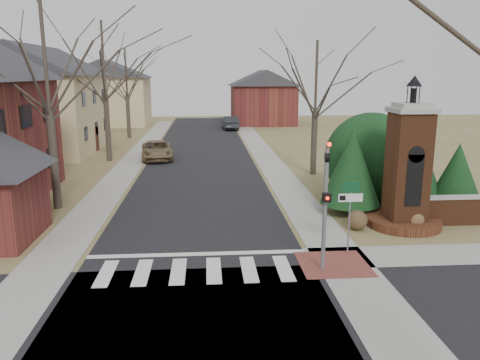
{
  "coord_description": "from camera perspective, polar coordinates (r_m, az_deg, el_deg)",
  "views": [
    {
      "loc": [
        0.39,
        -14.03,
        6.54
      ],
      "look_at": [
        1.88,
        6.0,
        1.96
      ],
      "focal_mm": 35.0,
      "sensor_mm": 36.0,
      "label": 1
    }
  ],
  "objects": [
    {
      "name": "evergreen_near",
      "position": [
        22.5,
        13.45,
        1.63
      ],
      "size": [
        2.8,
        2.8,
        4.1
      ],
      "color": "#473D33",
      "rests_on": "ground"
    },
    {
      "name": "dry_shrub_right",
      "position": [
        21.52,
        20.47,
        -4.39
      ],
      "size": [
        0.92,
        0.92,
        0.92
      ],
      "primitive_type": "sphere",
      "color": "brown",
      "rests_on": "ground"
    },
    {
      "name": "bare_tree_1",
      "position": [
        36.81,
        -16.37,
        14.67
      ],
      "size": [
        8.4,
        8.4,
        11.64
      ],
      "color": "#473D33",
      "rests_on": "ground"
    },
    {
      "name": "house_distant_right",
      "position": [
        62.55,
        2.78,
        10.19
      ],
      "size": [
        8.8,
        8.8,
        7.3
      ],
      "color": "brown",
      "rests_on": "ground"
    },
    {
      "name": "bare_tree_0",
      "position": [
        24.21,
        -22.8,
        14.63
      ],
      "size": [
        8.05,
        8.05,
        11.15
      ],
      "color": "#473D33",
      "rests_on": "ground"
    },
    {
      "name": "ground",
      "position": [
        15.48,
        -5.43,
        -12.19
      ],
      "size": [
        120.0,
        120.0,
        0.0
      ],
      "primitive_type": "plane",
      "color": "brown",
      "rests_on": "ground"
    },
    {
      "name": "traffic_signal_pole",
      "position": [
        15.62,
        10.39,
        -2.02
      ],
      "size": [
        0.28,
        0.41,
        4.5
      ],
      "color": "slate",
      "rests_on": "ground"
    },
    {
      "name": "house_distant_left",
      "position": [
        63.29,
        -15.8,
        10.31
      ],
      "size": [
        10.8,
        8.8,
        8.53
      ],
      "color": "#D2B98C",
      "rests_on": "ground"
    },
    {
      "name": "evergreen_far",
      "position": [
        24.87,
        24.98,
        0.88
      ],
      "size": [
        2.4,
        2.4,
        3.3
      ],
      "color": "#473D33",
      "rests_on": "ground"
    },
    {
      "name": "crosswalk_zone",
      "position": [
        16.21,
        -5.37,
        -10.97
      ],
      "size": [
        8.0,
        2.2,
        0.02
      ],
      "primitive_type": "cube",
      "color": "silver",
      "rests_on": "ground"
    },
    {
      "name": "main_street",
      "position": [
        36.62,
        -4.79,
        2.53
      ],
      "size": [
        8.0,
        70.0,
        0.01
      ],
      "primitive_type": "cube",
      "color": "black",
      "rests_on": "ground"
    },
    {
      "name": "house_stucco_left",
      "position": [
        43.36,
        -23.25,
        9.26
      ],
      "size": [
        9.8,
        12.8,
        9.28
      ],
      "color": "#D2B98C",
      "rests_on": "ground"
    },
    {
      "name": "bare_tree_3",
      "position": [
        30.86,
        9.31,
        12.97
      ],
      "size": [
        7.0,
        7.0,
        9.7
      ],
      "color": "#473D33",
      "rests_on": "ground"
    },
    {
      "name": "dry_shrub_left",
      "position": [
        20.62,
        14.11,
        -4.78
      ],
      "size": [
        0.86,
        0.86,
        0.86
      ],
      "primitive_type": "sphere",
      "color": "#513D25",
      "rests_on": "ground"
    },
    {
      "name": "cross_street",
      "position": [
        12.82,
        -5.68,
        -17.85
      ],
      "size": [
        120.0,
        8.0,
        0.01
      ],
      "primitive_type": "cube",
      "color": "black",
      "rests_on": "ground"
    },
    {
      "name": "pickup_truck",
      "position": [
        37.1,
        -10.08,
        3.6
      ],
      "size": [
        2.9,
        5.29,
        1.4
      ],
      "primitive_type": "imported",
      "rotation": [
        0.0,
        0.0,
        0.12
      ],
      "color": "olive",
      "rests_on": "ground"
    },
    {
      "name": "sidewalk_right_main",
      "position": [
        36.93,
        3.31,
        2.65
      ],
      "size": [
        2.0,
        60.0,
        0.02
      ],
      "primitive_type": "cube",
      "color": "gray",
      "rests_on": "ground"
    },
    {
      "name": "stop_bar",
      "position": [
        17.59,
        -5.29,
        -9.0
      ],
      "size": [
        8.0,
        0.35,
        0.02
      ],
      "primitive_type": "cube",
      "color": "silver",
      "rests_on": "ground"
    },
    {
      "name": "evergreen_mass",
      "position": [
        25.39,
        15.65,
        2.99
      ],
      "size": [
        4.8,
        4.8,
        4.8
      ],
      "primitive_type": "sphere",
      "color": "black",
      "rests_on": "ground"
    },
    {
      "name": "distant_car",
      "position": [
        56.43,
        -1.17,
        7.0
      ],
      "size": [
        1.9,
        4.87,
        1.58
      ],
      "primitive_type": "imported",
      "rotation": [
        0.0,
        0.0,
        3.19
      ],
      "color": "#2B2D31",
      "rests_on": "ground"
    },
    {
      "name": "sign_post",
      "position": [
        17.45,
        13.27,
        -2.75
      ],
      "size": [
        0.9,
        0.07,
        2.75
      ],
      "color": "slate",
      "rests_on": "ground"
    },
    {
      "name": "evergreen_mid",
      "position": [
        24.73,
        19.97,
        2.91
      ],
      "size": [
        3.4,
        3.4,
        4.7
      ],
      "color": "#473D33",
      "rests_on": "ground"
    },
    {
      "name": "sidewalk_left",
      "position": [
        37.04,
        -12.87,
        2.37
      ],
      "size": [
        2.0,
        60.0,
        0.02
      ],
      "primitive_type": "cube",
      "color": "gray",
      "rests_on": "ground"
    },
    {
      "name": "bare_tree_2",
      "position": [
        49.66,
        -13.75,
        13.06
      ],
      "size": [
        7.35,
        7.35,
        10.19
      ],
      "color": "#473D33",
      "rests_on": "ground"
    },
    {
      "name": "curb_apron",
      "position": [
        16.97,
        11.33,
        -10.04
      ],
      "size": [
        2.4,
        2.4,
        0.02
      ],
      "primitive_type": "cube",
      "color": "brown",
      "rests_on": "ground"
    },
    {
      "name": "brick_gate_monument",
      "position": [
        21.33,
        19.66,
        0.26
      ],
      "size": [
        3.2,
        3.2,
        6.47
      ],
      "color": "brown",
      "rests_on": "ground"
    }
  ]
}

